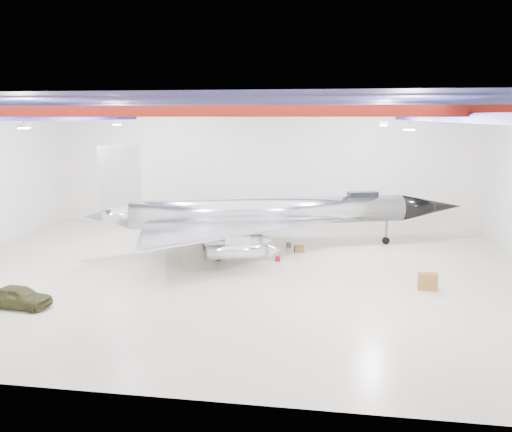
# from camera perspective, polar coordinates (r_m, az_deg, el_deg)

# --- Properties ---
(floor) EXTENTS (40.00, 40.00, 0.00)m
(floor) POSITION_cam_1_polar(r_m,az_deg,el_deg) (33.24, -2.92, -6.52)
(floor) COLOR beige
(floor) RESTS_ON ground
(wall_back) EXTENTS (40.00, 0.00, 40.00)m
(wall_back) POSITION_cam_1_polar(r_m,az_deg,el_deg) (46.68, 0.61, 5.57)
(wall_back) COLOR silver
(wall_back) RESTS_ON floor
(ceiling) EXTENTS (40.00, 40.00, 0.00)m
(ceiling) POSITION_cam_1_polar(r_m,az_deg,el_deg) (31.66, -3.13, 12.80)
(ceiling) COLOR #0A0F38
(ceiling) RESTS_ON wall_back
(ceiling_structure) EXTENTS (39.50, 29.50, 1.08)m
(ceiling_structure) POSITION_cam_1_polar(r_m,az_deg,el_deg) (31.65, -3.12, 11.57)
(ceiling_structure) COLOR maroon
(ceiling_structure) RESTS_ON ceiling
(jet_aircraft) EXTENTS (29.03, 21.17, 8.11)m
(jet_aircraft) POSITION_cam_1_polar(r_m,az_deg,el_deg) (38.53, 1.54, 0.07)
(jet_aircraft) COLOR silver
(jet_aircraft) RESTS_ON floor
(jeep) EXTENTS (3.66, 1.69, 1.21)m
(jeep) POSITION_cam_1_polar(r_m,az_deg,el_deg) (30.18, -25.48, -8.31)
(jeep) COLOR #3A3B1D
(jeep) RESTS_ON floor
(desk) EXTENTS (1.14, 0.62, 1.02)m
(desk) POSITION_cam_1_polar(r_m,az_deg,el_deg) (31.65, 19.00, -7.10)
(desk) COLOR brown
(desk) RESTS_ON floor
(crate_ply) EXTENTS (0.66, 0.58, 0.39)m
(crate_ply) POSITION_cam_1_polar(r_m,az_deg,el_deg) (38.96, -5.66, -3.58)
(crate_ply) COLOR olive
(crate_ply) RESTS_ON floor
(engine_drum) EXTENTS (0.51, 0.51, 0.38)m
(engine_drum) POSITION_cam_1_polar(r_m,az_deg,el_deg) (37.21, -0.09, -4.24)
(engine_drum) COLOR #59595B
(engine_drum) RESTS_ON floor
(parts_bin) EXTENTS (0.79, 0.70, 0.47)m
(parts_bin) POSITION_cam_1_polar(r_m,az_deg,el_deg) (38.30, 4.92, -3.77)
(parts_bin) COLOR olive
(parts_bin) RESTS_ON floor
(crate_small) EXTENTS (0.33, 0.27, 0.23)m
(crate_small) POSITION_cam_1_polar(r_m,az_deg,el_deg) (41.85, -8.84, -2.73)
(crate_small) COLOR #59595B
(crate_small) RESTS_ON floor
(tool_chest) EXTENTS (0.43, 0.43, 0.34)m
(tool_chest) POSITION_cam_1_polar(r_m,az_deg,el_deg) (35.83, 2.51, -4.91)
(tool_chest) COLOR #A01013
(tool_chest) RESTS_ON floor
(oil_barrel) EXTENTS (0.49, 0.39, 0.33)m
(oil_barrel) POSITION_cam_1_polar(r_m,az_deg,el_deg) (38.03, -5.29, -3.99)
(oil_barrel) COLOR olive
(oil_barrel) RESTS_ON floor
(spares_box) EXTENTS (0.54, 0.54, 0.38)m
(spares_box) POSITION_cam_1_polar(r_m,az_deg,el_deg) (39.67, 3.78, -3.28)
(spares_box) COLOR #59595B
(spares_box) RESTS_ON floor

